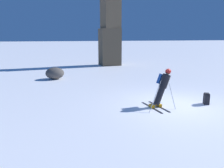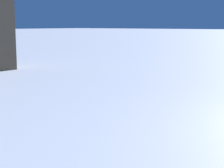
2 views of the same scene
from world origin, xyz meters
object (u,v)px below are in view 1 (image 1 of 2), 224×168
rock_pillar (110,21)px  exposed_boulder_0 (55,73)px  skier (163,86)px  spare_backpack (206,99)px

rock_pillar → exposed_boulder_0: 9.71m
exposed_boulder_0 → skier: bearing=-63.2°
spare_backpack → exposed_boulder_0: 10.20m
skier → rock_pillar: size_ratio=0.15×
skier → spare_backpack: (2.05, -0.37, -0.66)m
skier → spare_backpack: size_ratio=3.36×
skier → spare_backpack: 2.18m
skier → spare_backpack: skier is taller
rock_pillar → exposed_boulder_0: size_ratio=8.38×
rock_pillar → spare_backpack: 15.17m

